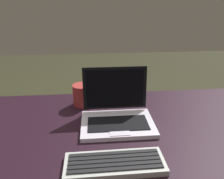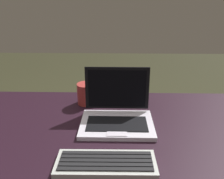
{
  "view_description": "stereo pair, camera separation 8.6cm",
  "coord_description": "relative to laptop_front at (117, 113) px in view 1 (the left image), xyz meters",
  "views": [
    {
      "loc": [
        -0.05,
        -0.75,
        1.19
      ],
      "look_at": [
        0.01,
        0.04,
        0.85
      ],
      "focal_mm": 35.39,
      "sensor_mm": 36.0,
      "label": 1
    },
    {
      "loc": [
        0.03,
        -0.75,
        1.19
      ],
      "look_at": [
        0.01,
        0.04,
        0.85
      ],
      "focal_mm": 35.39,
      "sensor_mm": 36.0,
      "label": 2
    }
  ],
  "objects": [
    {
      "name": "laptop_front",
      "position": [
        0.0,
        0.0,
        0.0
      ],
      "size": [
        0.29,
        0.23,
        0.21
      ],
      "color": "silver",
      "rests_on": "desk"
    },
    {
      "name": "coffee_mug",
      "position": [
        -0.15,
        0.17,
        0.01
      ],
      "size": [
        0.13,
        0.09,
        0.1
      ],
      "color": "#B53835",
      "rests_on": "desk"
    },
    {
      "name": "desk",
      "position": [
        -0.03,
        -0.04,
        -0.13
      ],
      "size": [
        1.41,
        0.69,
        0.7
      ],
      "color": "black",
      "rests_on": "ground"
    },
    {
      "name": "external_keyboard",
      "position": [
        -0.03,
        -0.26,
        -0.03
      ],
      "size": [
        0.31,
        0.12,
        0.02
      ],
      "color": "beige",
      "rests_on": "desk"
    }
  ]
}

